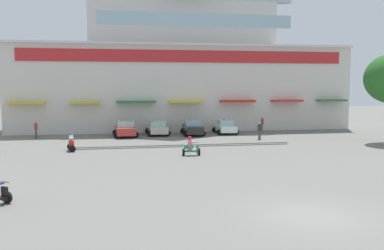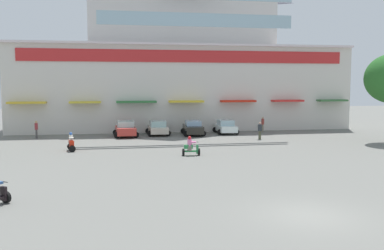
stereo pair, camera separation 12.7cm
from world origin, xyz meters
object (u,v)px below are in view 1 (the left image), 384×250
Objects in this scene: parked_car_1 at (158,128)px; parked_car_3 at (225,127)px; parked_car_0 at (125,129)px; scooter_rider_1 at (71,143)px; pedestrian_2 at (262,123)px; pedestrian_1 at (36,128)px; parked_car_2 at (193,128)px; scooter_rider_2 at (191,148)px; pedestrian_0 at (260,130)px.

parked_car_3 is at bearing -0.12° from parked_car_1.
parked_car_0 is 9.47m from scooter_rider_1.
pedestrian_2 is at bearing 2.21° from parked_car_1.
parked_car_3 is at bearing 31.62° from scooter_rider_1.
pedestrian_1 is at bearing -179.47° from parked_car_0.
parked_car_0 reaches higher than scooter_rider_1.
parked_car_2 is at bearing 0.64° from pedestrian_1.
parked_car_1 reaches higher than scooter_rider_2.
parked_car_0 reaches higher than scooter_rider_2.
pedestrian_1 is (-8.53, -0.08, 0.24)m from parked_car_0.
pedestrian_1 is at bearing 137.39° from scooter_rider_2.
pedestrian_2 is at bearing 6.12° from parked_car_3.
scooter_rider_1 is (-7.72, -9.22, -0.11)m from parked_car_1.
scooter_rider_2 is at bearing -84.49° from parked_car_1.
pedestrian_2 is at bearing 52.55° from scooter_rider_2.
parked_car_1 is 0.95× the size of parked_car_2.
parked_car_1 is at bearing 150.95° from pedestrian_0.
scooter_rider_1 is (-11.30, -8.48, -0.14)m from parked_car_2.
parked_car_2 is at bearing -11.65° from parked_car_1.
pedestrian_2 is (4.29, 0.46, 0.25)m from parked_car_3.
pedestrian_2 is at bearing 4.91° from parked_car_0.
parked_car_0 is at bearing 161.08° from pedestrian_0.
parked_car_2 reaches higher than scooter_rider_1.
pedestrian_0 is 6.03m from pedestrian_2.
pedestrian_0 reaches higher than parked_car_1.
pedestrian_0 reaches higher than parked_car_2.
parked_car_2 is at bearing 142.25° from pedestrian_0.
parked_car_3 is (7.23, -0.02, -0.00)m from parked_car_1.
parked_car_0 is at bearing -175.09° from pedestrian_2.
pedestrian_0 is (5.70, -4.41, 0.17)m from parked_car_2.
pedestrian_2 reaches higher than pedestrian_0.
parked_car_0 is 2.28× the size of pedestrian_1.
parked_car_2 is (6.90, 0.10, -0.02)m from parked_car_0.
parked_car_3 is 17.56m from scooter_rider_1.
pedestrian_2 is at bearing 68.13° from pedestrian_0.
parked_car_1 is 10.61m from pedestrian_0.
parked_car_0 reaches higher than parked_car_3.
scooter_rider_2 is 16.89m from pedestrian_2.
parked_car_2 is 2.69× the size of scooter_rider_1.
pedestrian_1 is at bearing 116.42° from scooter_rider_1.
pedestrian_0 is (9.28, -5.15, 0.20)m from parked_car_1.
parked_car_2 is 2.83× the size of scooter_rider_2.
parked_car_2 is 2.42× the size of pedestrian_2.
pedestrian_2 reaches higher than parked_car_1.
parked_car_3 is at bearing -173.88° from pedestrian_2.
pedestrian_0 reaches higher than parked_car_0.
parked_car_0 is 2.34× the size of pedestrian_2.
parked_car_0 is at bearing -175.58° from parked_car_3.
scooter_rider_1 is 0.87× the size of pedestrian_1.
parked_car_1 is 3.65m from parked_car_2.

